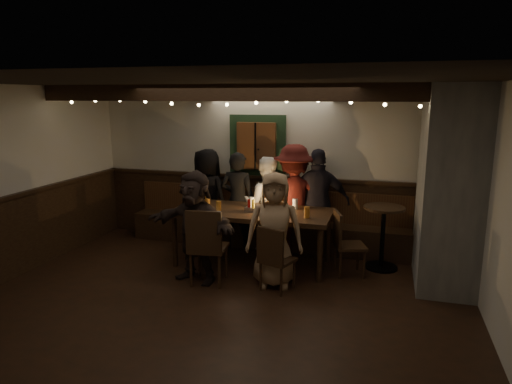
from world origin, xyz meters
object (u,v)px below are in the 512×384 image
(person_a, at_px, (207,197))
(dining_table, at_px, (252,215))
(high_top, at_px, (383,229))
(person_e, at_px, (318,202))
(chair_near_right, at_px, (274,256))
(person_b, at_px, (238,201))
(chair_near_left, at_px, (206,243))
(person_d, at_px, (293,199))
(person_c, at_px, (266,204))
(person_f, at_px, (195,226))
(chair_end, at_px, (344,240))
(person_g, at_px, (274,230))

(person_a, bearing_deg, dining_table, 163.39)
(high_top, relative_size, person_e, 0.55)
(chair_near_right, bearing_deg, person_e, 79.31)
(person_b, distance_m, person_e, 1.29)
(chair_near_left, bearing_deg, person_b, 93.28)
(person_b, distance_m, person_d, 0.91)
(chair_near_right, xyz_separation_m, high_top, (1.30, 1.22, 0.10))
(chair_near_left, distance_m, high_top, 2.54)
(person_b, bearing_deg, chair_near_right, 125.75)
(chair_near_left, xyz_separation_m, person_d, (0.82, 1.60, 0.28))
(dining_table, distance_m, chair_near_left, 1.00)
(chair_near_left, height_order, high_top, chair_near_left)
(chair_near_right, xyz_separation_m, person_c, (-0.54, 1.58, 0.28))
(person_a, bearing_deg, chair_near_right, 153.40)
(person_e, relative_size, person_f, 1.10)
(chair_near_left, xyz_separation_m, person_c, (0.36, 1.64, 0.17))
(high_top, relative_size, person_a, 0.57)
(high_top, height_order, person_f, person_f)
(high_top, distance_m, person_c, 1.88)
(person_f, bearing_deg, high_top, 40.91)
(chair_near_left, distance_m, person_a, 1.77)
(chair_near_left, xyz_separation_m, chair_end, (1.68, 0.87, -0.08))
(dining_table, bearing_deg, person_d, 55.36)
(high_top, height_order, person_a, person_a)
(person_c, xyz_separation_m, person_f, (-0.56, -1.51, -0.00))
(chair_end, distance_m, person_g, 1.07)
(chair_end, xyz_separation_m, person_d, (-0.87, 0.73, 0.36))
(dining_table, bearing_deg, person_a, 144.27)
(person_a, bearing_deg, person_d, -162.03)
(chair_near_right, height_order, person_e, person_e)
(dining_table, distance_m, person_d, 0.84)
(person_b, bearing_deg, high_top, 175.52)
(chair_end, xyz_separation_m, person_g, (-0.84, -0.62, 0.25))
(dining_table, distance_m, chair_near_right, 1.06)
(dining_table, relative_size, high_top, 2.50)
(person_d, distance_m, person_e, 0.39)
(dining_table, xyz_separation_m, person_d, (0.47, 0.68, 0.11))
(chair_near_left, xyz_separation_m, person_a, (-0.65, 1.63, 0.22))
(person_e, bearing_deg, person_d, -3.88)
(chair_near_right, bearing_deg, chair_end, 46.07)
(person_a, height_order, person_c, person_a)
(chair_end, height_order, high_top, high_top)
(person_d, xyz_separation_m, person_f, (-1.02, -1.48, -0.11))
(person_c, height_order, person_d, person_d)
(person_b, xyz_separation_m, person_g, (0.93, -1.31, -0.04))
(chair_near_right, distance_m, person_e, 1.68)
(dining_table, distance_m, person_b, 0.78)
(person_e, distance_m, person_g, 1.45)
(person_g, bearing_deg, person_e, 64.16)
(chair_near_right, bearing_deg, dining_table, 122.36)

